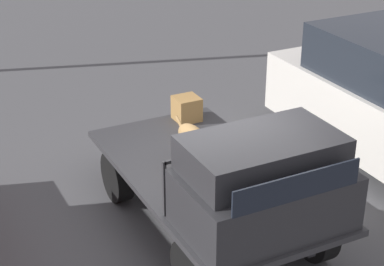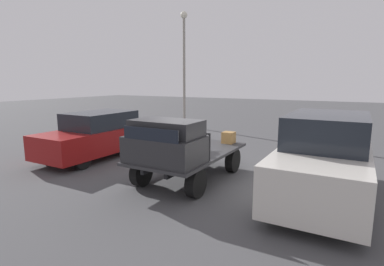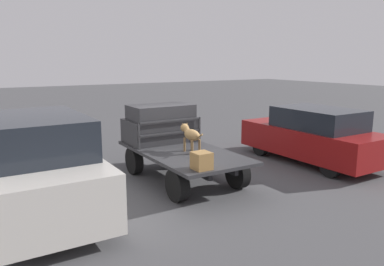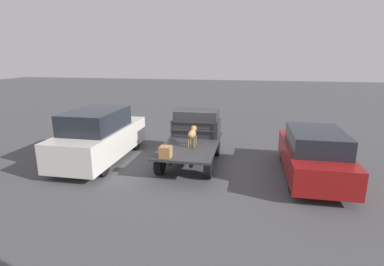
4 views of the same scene
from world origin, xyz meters
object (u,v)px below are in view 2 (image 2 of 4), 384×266
at_px(parked_sedan, 98,135).
at_px(light_pole_near, 184,56).
at_px(parked_pickup_far, 325,158).
at_px(cargo_crate, 229,138).
at_px(dog, 191,135).
at_px(flatbed_truck, 190,159).

height_order(parked_sedan, light_pole_near, light_pole_near).
bearing_deg(parked_sedan, parked_pickup_far, 82.02).
bearing_deg(light_pole_near, cargo_crate, 39.82).
bearing_deg(light_pole_near, parked_pickup_far, 46.58).
height_order(cargo_crate, light_pole_near, light_pole_near).
xyz_separation_m(dog, parked_sedan, (-0.32, -4.22, -0.42)).
bearing_deg(flatbed_truck, dog, -152.98).
bearing_deg(cargo_crate, light_pole_near, -140.18).
relative_size(dog, cargo_crate, 2.69).
bearing_deg(light_pole_near, flatbed_truck, 31.67).
distance_m(flatbed_truck, parked_pickup_far, 3.62).
xyz_separation_m(dog, light_pole_near, (-8.62, -5.34, 3.12)).
height_order(cargo_crate, parked_sedan, parked_sedan).
bearing_deg(light_pole_near, dog, 31.78).
relative_size(cargo_crate, parked_pickup_far, 0.08).
relative_size(cargo_crate, light_pole_near, 0.05).
bearing_deg(parked_sedan, dog, 79.50).
xyz_separation_m(flatbed_truck, light_pole_near, (-8.83, -5.45, 3.79)).
xyz_separation_m(cargo_crate, light_pole_near, (-7.14, -5.95, 3.38)).
height_order(flatbed_truck, light_pole_near, light_pole_near).
bearing_deg(dog, parked_sedan, -96.33).
height_order(dog, light_pole_near, light_pole_near).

